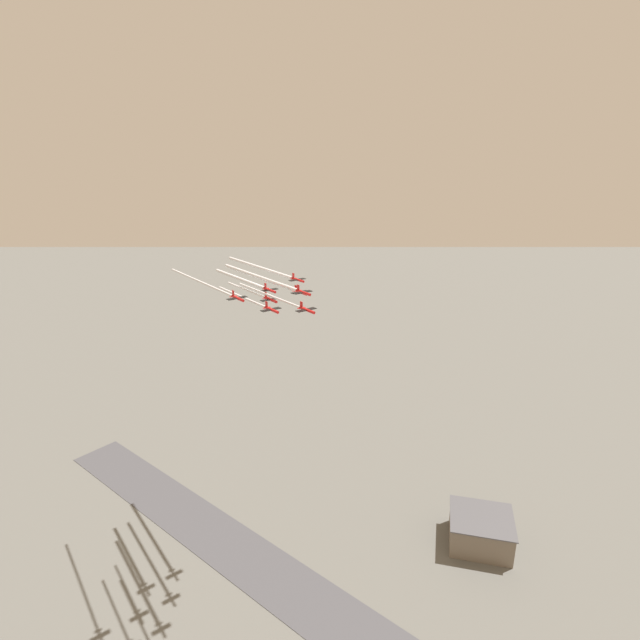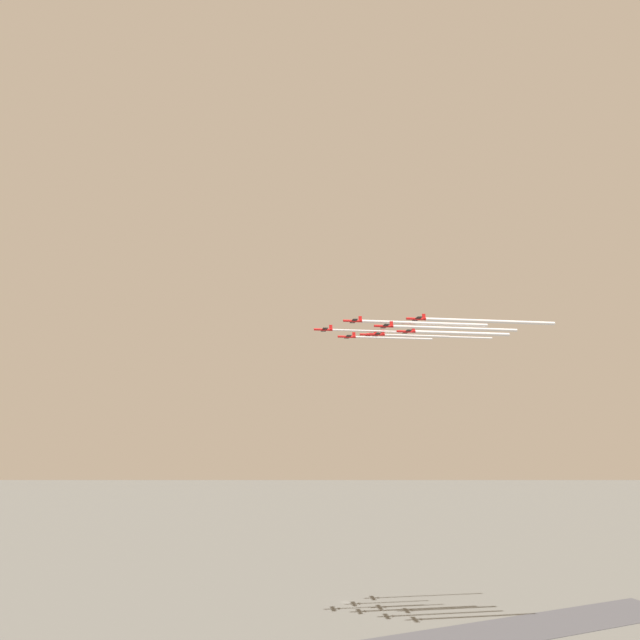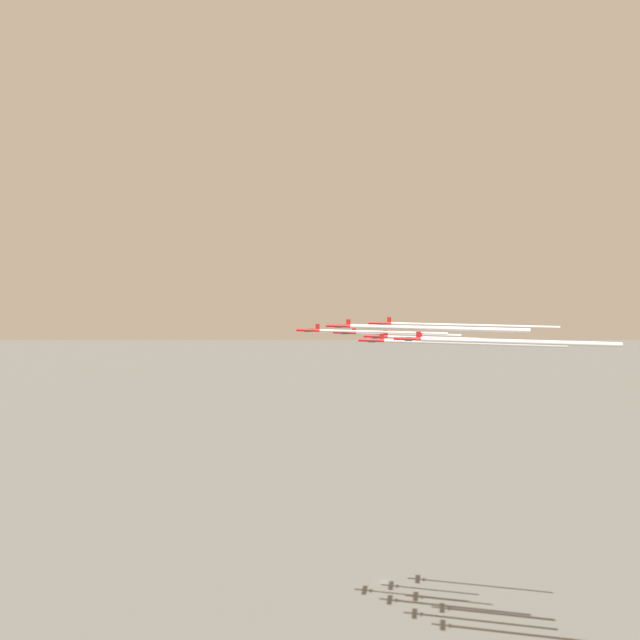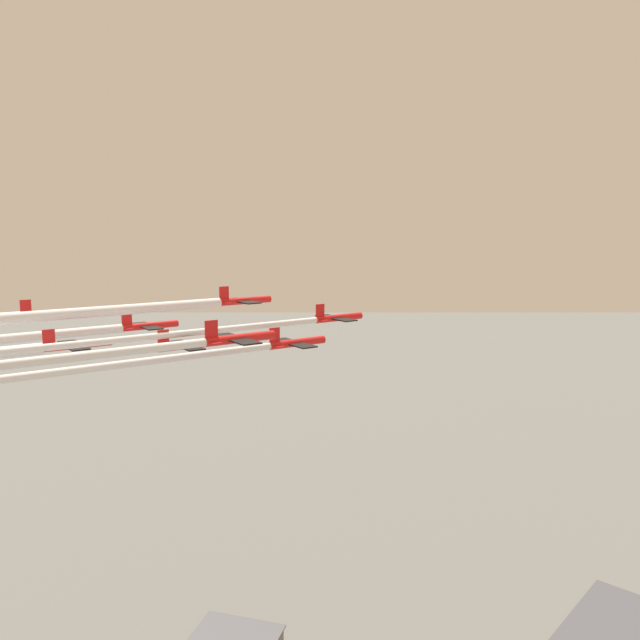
{
  "view_description": "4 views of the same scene",
  "coord_description": "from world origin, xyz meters",
  "px_view_note": "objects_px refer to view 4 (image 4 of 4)",
  "views": [
    {
      "loc": [
        97.39,
        -110.61,
        167.79
      ],
      "look_at": [
        61.28,
        37.51,
        118.55
      ],
      "focal_mm": 28.0,
      "sensor_mm": 36.0,
      "label": 1
    },
    {
      "loc": [
        204.65,
        174.61,
        76.72
      ],
      "look_at": [
        55.65,
        34.95,
        126.25
      ],
      "focal_mm": 28.0,
      "sensor_mm": 36.0,
      "label": 2
    },
    {
      "loc": [
        148.33,
        218.42,
        148.6
      ],
      "look_at": [
        54.44,
        41.63,
        125.03
      ],
      "focal_mm": 35.0,
      "sensor_mm": 36.0,
      "label": 3
    },
    {
      "loc": [
        -26.25,
        16.85,
        133.75
      ],
      "look_at": [
        61.23,
        41.87,
        120.34
      ],
      "focal_mm": 35.0,
      "sensor_mm": 36.0,
      "label": 4
    }
  ],
  "objects_px": {
    "jet_3": "(148,326)",
    "jet_5": "(238,338)",
    "jet_7": "(75,345)",
    "jet_0": "(337,318)",
    "jet_2": "(295,343)",
    "jet_6": "(50,314)",
    "jet_1": "(243,301)",
    "jet_4": "(187,345)"
  },
  "relations": [
    {
      "from": "jet_3",
      "to": "jet_5",
      "type": "relative_size",
      "value": 1.0
    },
    {
      "from": "jet_7",
      "to": "jet_0",
      "type": "bearing_deg",
      "value": 78.91
    },
    {
      "from": "jet_2",
      "to": "jet_7",
      "type": "xyz_separation_m",
      "value": [
        -9.03,
        24.15,
        0.12
      ]
    },
    {
      "from": "jet_2",
      "to": "jet_6",
      "type": "height_order",
      "value": "jet_6"
    },
    {
      "from": "jet_0",
      "to": "jet_2",
      "type": "height_order",
      "value": "jet_0"
    },
    {
      "from": "jet_1",
      "to": "jet_6",
      "type": "bearing_deg",
      "value": -120.47
    },
    {
      "from": "jet_6",
      "to": "jet_1",
      "type": "bearing_deg",
      "value": 59.53
    },
    {
      "from": "jet_3",
      "to": "jet_4",
      "type": "xyz_separation_m",
      "value": [
        -8.23,
        -10.15,
        -0.64
      ]
    },
    {
      "from": "jet_1",
      "to": "jet_4",
      "type": "height_order",
      "value": "jet_1"
    },
    {
      "from": "jet_0",
      "to": "jet_6",
      "type": "distance_m",
      "value": 38.68
    },
    {
      "from": "jet_0",
      "to": "jet_3",
      "type": "relative_size",
      "value": 1.0
    },
    {
      "from": "jet_4",
      "to": "jet_7",
      "type": "xyz_separation_m",
      "value": [
        -4.51,
        12.07,
        0.21
      ]
    },
    {
      "from": "jet_1",
      "to": "jet_4",
      "type": "distance_m",
      "value": 13.48
    },
    {
      "from": "jet_2",
      "to": "jet_4",
      "type": "xyz_separation_m",
      "value": [
        -4.51,
        12.07,
        -0.09
      ]
    },
    {
      "from": "jet_2",
      "to": "jet_3",
      "type": "xyz_separation_m",
      "value": [
        3.72,
        22.22,
        0.56
      ]
    },
    {
      "from": "jet_1",
      "to": "jet_2",
      "type": "relative_size",
      "value": 1.0
    },
    {
      "from": "jet_1",
      "to": "jet_7",
      "type": "height_order",
      "value": "jet_1"
    },
    {
      "from": "jet_4",
      "to": "jet_6",
      "type": "bearing_deg",
      "value": -150.46
    },
    {
      "from": "jet_2",
      "to": "jet_6",
      "type": "distance_m",
      "value": 34.38
    },
    {
      "from": "jet_7",
      "to": "jet_5",
      "type": "bearing_deg",
      "value": 29.54
    },
    {
      "from": "jet_2",
      "to": "jet_7",
      "type": "bearing_deg",
      "value": -120.47
    },
    {
      "from": "jet_4",
      "to": "jet_6",
      "type": "xyz_separation_m",
      "value": [
        3.72,
        22.22,
        2.39
      ]
    },
    {
      "from": "jet_4",
      "to": "jet_2",
      "type": "bearing_deg",
      "value": 59.53
    },
    {
      "from": "jet_3",
      "to": "jet_7",
      "type": "bearing_deg",
      "value": -59.53
    },
    {
      "from": "jet_6",
      "to": "jet_5",
      "type": "bearing_deg",
      "value": 18.78
    },
    {
      "from": "jet_0",
      "to": "jet_4",
      "type": "relative_size",
      "value": 1.0
    },
    {
      "from": "jet_7",
      "to": "jet_1",
      "type": "bearing_deg",
      "value": 90.0
    },
    {
      "from": "jet_5",
      "to": "jet_0",
      "type": "bearing_deg",
      "value": 120.47
    },
    {
      "from": "jet_2",
      "to": "jet_6",
      "type": "xyz_separation_m",
      "value": [
        -0.79,
        34.3,
        2.3
      ]
    },
    {
      "from": "jet_5",
      "to": "jet_6",
      "type": "height_order",
      "value": "jet_5"
    },
    {
      "from": "jet_0",
      "to": "jet_2",
      "type": "distance_m",
      "value": 12.96
    },
    {
      "from": "jet_0",
      "to": "jet_6",
      "type": "relative_size",
      "value": 1.0
    },
    {
      "from": "jet_2",
      "to": "jet_0",
      "type": "bearing_deg",
      "value": 120.47
    },
    {
      "from": "jet_6",
      "to": "jet_0",
      "type": "bearing_deg",
      "value": 59.53
    },
    {
      "from": "jet_4",
      "to": "jet_1",
      "type": "bearing_deg",
      "value": 120.47
    },
    {
      "from": "jet_0",
      "to": "jet_1",
      "type": "height_order",
      "value": "jet_1"
    },
    {
      "from": "jet_0",
      "to": "jet_2",
      "type": "xyz_separation_m",
      "value": [
        -12.74,
        1.92,
        -1.36
      ]
    },
    {
      "from": "jet_4",
      "to": "jet_3",
      "type": "bearing_deg",
      "value": 180.0
    },
    {
      "from": "jet_1",
      "to": "jet_7",
      "type": "relative_size",
      "value": 1.0
    },
    {
      "from": "jet_2",
      "to": "jet_4",
      "type": "distance_m",
      "value": 12.89
    },
    {
      "from": "jet_4",
      "to": "jet_6",
      "type": "height_order",
      "value": "jet_6"
    },
    {
      "from": "jet_0",
      "to": "jet_7",
      "type": "relative_size",
      "value": 1.0
    }
  ]
}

